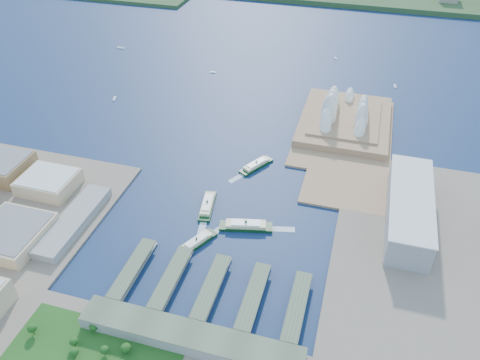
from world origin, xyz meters
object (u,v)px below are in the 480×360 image
(toaster_building, at_px, (409,209))
(ferry_b, at_px, (256,164))
(opera_house, at_px, (347,107))
(ferry_c, at_px, (197,241))
(ferry_d, at_px, (246,224))
(ferry_a, at_px, (207,204))

(toaster_building, xyz_separation_m, ferry_b, (-191.22, 58.73, -15.57))
(opera_house, bearing_deg, ferry_c, -113.08)
(ferry_c, distance_m, ferry_d, 59.37)
(ferry_b, bearing_deg, opera_house, 84.77)
(toaster_building, height_order, ferry_b, toaster_building)
(ferry_d, bearing_deg, opera_house, -30.73)
(opera_house, bearing_deg, ferry_a, -119.94)
(toaster_building, xyz_separation_m, ferry_d, (-173.03, -58.97, -14.85))
(opera_house, distance_m, ferry_d, 273.23)
(toaster_building, distance_m, ferry_c, 239.08)
(ferry_a, distance_m, ferry_b, 101.90)
(toaster_building, relative_size, ferry_d, 2.60)
(toaster_building, height_order, ferry_a, toaster_building)
(opera_house, xyz_separation_m, ferry_a, (-136.45, -236.89, -26.88))
(opera_house, xyz_separation_m, toaster_building, (90.00, -200.00, -11.50))
(ferry_a, bearing_deg, ferry_d, -31.94)
(ferry_d, bearing_deg, ferry_c, 118.91)
(toaster_building, bearing_deg, opera_house, 114.23)
(opera_house, relative_size, ferry_d, 3.01)
(ferry_a, relative_size, ferry_b, 1.04)
(toaster_building, distance_m, ferry_d, 183.40)
(ferry_b, distance_m, ferry_c, 159.46)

